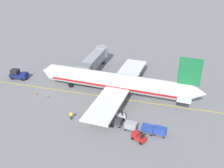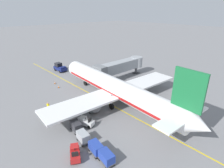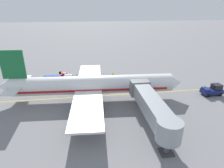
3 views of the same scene
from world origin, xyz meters
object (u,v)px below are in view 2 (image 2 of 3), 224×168
(pushback_tractor, at_px, (60,67))
(baggage_tug_spare, at_px, (86,122))
(baggage_cart_third_in_train, at_px, (96,148))
(ground_crew_loader, at_px, (48,106))
(baggage_tug_lead, at_px, (75,153))
(parked_airliner, at_px, (115,88))
(safety_cone_nose_left, at_px, (59,87))
(safety_cone_nose_right, at_px, (55,83))
(jet_bridge, at_px, (121,66))
(baggage_cart_front, at_px, (76,126))
(baggage_tug_trailing, at_px, (92,107))
(ground_crew_wing_walker, at_px, (60,118))
(baggage_cart_second_in_train, at_px, (83,137))
(baggage_cart_tail_end, at_px, (107,157))

(pushback_tractor, bearing_deg, baggage_tug_spare, -110.19)
(baggage_cart_third_in_train, xyz_separation_m, ground_crew_loader, (0.17, 14.59, 0.00))
(baggage_tug_lead, bearing_deg, pushback_tractor, 65.03)
(parked_airliner, distance_m, safety_cone_nose_left, 15.60)
(pushback_tractor, height_order, ground_crew_loader, pushback_tractor)
(baggage_tug_spare, distance_m, safety_cone_nose_right, 20.61)
(jet_bridge, height_order, pushback_tractor, jet_bridge)
(baggage_tug_spare, relative_size, baggage_cart_third_in_train, 0.93)
(baggage_cart_front, distance_m, safety_cone_nose_left, 18.27)
(pushback_tractor, height_order, baggage_cart_front, pushback_tractor)
(baggage_tug_spare, bearing_deg, baggage_cart_third_in_train, -113.59)
(parked_airliner, bearing_deg, baggage_tug_spare, -163.92)
(baggage_tug_trailing, relative_size, safety_cone_nose_right, 4.69)
(safety_cone_nose_right, bearing_deg, baggage_cart_third_in_train, -105.32)
(baggage_cart_third_in_train, distance_m, ground_crew_wing_walker, 9.46)
(baggage_cart_second_in_train, xyz_separation_m, baggage_cart_tail_end, (-0.05, -5.12, 0.00))
(baggage_cart_front, distance_m, baggage_cart_second_in_train, 2.93)
(baggage_cart_front, distance_m, baggage_cart_tail_end, 8.01)
(baggage_cart_tail_end, bearing_deg, baggage_cart_front, 84.89)
(baggage_cart_tail_end, xyz_separation_m, safety_cone_nose_right, (7.19, 28.26, -0.66))
(ground_crew_loader, bearing_deg, jet_bridge, 7.67)
(baggage_tug_spare, bearing_deg, safety_cone_nose_right, 77.31)
(parked_airliner, distance_m, ground_crew_loader, 13.11)
(baggage_cart_front, bearing_deg, parked_airliner, 14.21)
(pushback_tractor, distance_m, baggage_tug_spare, 30.46)
(baggage_tug_trailing, relative_size, ground_crew_wing_walker, 1.64)
(baggage_tug_lead, height_order, baggage_tug_spare, same)
(parked_airliner, bearing_deg, ground_crew_wing_walker, 175.85)
(jet_bridge, bearing_deg, baggage_tug_spare, -149.40)
(baggage_tug_lead, xyz_separation_m, baggage_tug_spare, (5.05, 4.83, 0.00))
(parked_airliner, xyz_separation_m, safety_cone_nose_right, (-4.46, 17.51, -2.90))
(baggage_cart_second_in_train, relative_size, safety_cone_nose_left, 5.03)
(baggage_cart_tail_end, xyz_separation_m, safety_cone_nose_left, (6.66, 25.24, -0.66))
(baggage_cart_front, bearing_deg, baggage_cart_tail_end, -95.11)
(jet_bridge, relative_size, baggage_cart_tail_end, 5.49)
(baggage_tug_lead, relative_size, safety_cone_nose_left, 4.69)
(pushback_tractor, height_order, baggage_tug_lead, pushback_tractor)
(ground_crew_loader, bearing_deg, safety_cone_nose_left, 52.86)
(safety_cone_nose_left, distance_m, safety_cone_nose_right, 3.06)
(baggage_cart_front, bearing_deg, baggage_cart_third_in_train, -96.60)
(baggage_tug_lead, height_order, baggage_tug_trailing, same)
(baggage_cart_second_in_train, bearing_deg, safety_cone_nose_left, 71.83)
(jet_bridge, xyz_separation_m, baggage_cart_front, (-21.44, -11.70, -2.51))
(baggage_tug_lead, height_order, safety_cone_nose_right, baggage_tug_lead)
(parked_airliner, height_order, ground_crew_wing_walker, parked_airliner)
(baggage_tug_trailing, bearing_deg, jet_bridge, 27.88)
(ground_crew_wing_walker, distance_m, safety_cone_nose_left, 15.20)
(baggage_cart_second_in_train, height_order, baggage_cart_tail_end, same)
(baggage_tug_trailing, distance_m, ground_crew_wing_walker, 6.23)
(ground_crew_loader, xyz_separation_m, safety_cone_nose_right, (6.99, 11.54, -0.66))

